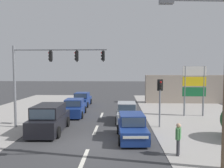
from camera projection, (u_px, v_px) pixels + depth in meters
The scene contains 14 objects.
ground_plane at pixel (90, 144), 12.45m from camera, with size 140.00×140.00×0.00m, color #3A3A3D.
lane_dash_near at pixel (84, 158), 10.46m from camera, with size 0.20×2.40×0.01m, color silver.
lane_dash_mid at pixel (96, 130), 15.44m from camera, with size 0.20×2.40×0.01m, color silver.
lane_dash_far at pixel (102, 115), 20.43m from camera, with size 0.20×2.40×0.01m, color silver.
traffic_signal_mast at pixel (46, 68), 15.81m from camera, with size 6.89×0.44×6.00m.
pedestal_signal_right_kerb at pixel (160, 95), 15.99m from camera, with size 0.44×0.31×3.56m.
shopping_plaza_sign at pixel (194, 84), 19.90m from camera, with size 2.10×0.16×4.60m.
shopfront_wall_far at pixel (193, 89), 27.89m from camera, with size 12.00×1.00×3.60m, color #A39384.
hatchback_receding_far at pixel (132, 128), 13.40m from camera, with size 1.91×3.71×1.53m.
sedan_kerbside_parked at pixel (74, 108), 20.27m from camera, with size 2.05×4.31×1.56m.
sedan_oncoming_near at pixel (82, 100), 26.00m from camera, with size 1.94×4.26×1.56m.
hatchback_oncoming_mid at pixel (127, 113), 18.03m from camera, with size 1.81×3.65×1.53m.
suv_crossing_left at pixel (50, 119), 14.90m from camera, with size 2.16×4.58×1.90m.
pedestrian_at_kerb at pixel (178, 137), 10.74m from camera, with size 0.35×0.52×1.63m.
Camera 1 is at (1.72, -12.15, 4.23)m, focal length 35.00 mm.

